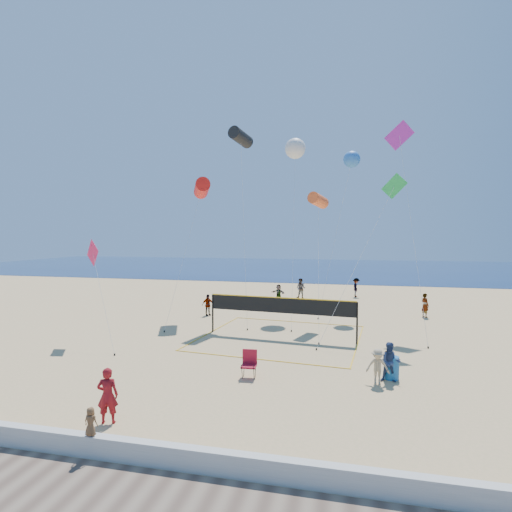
% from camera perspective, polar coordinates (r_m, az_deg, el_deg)
% --- Properties ---
extents(ground, '(120.00, 120.00, 0.00)m').
position_cam_1_polar(ground, '(14.41, -7.30, -21.68)').
color(ground, tan).
rests_on(ground, ground).
extents(ocean, '(140.00, 50.00, 0.03)m').
position_cam_1_polar(ocean, '(74.66, 9.35, -1.65)').
color(ocean, '#10244D').
rests_on(ocean, ground).
extents(seawall, '(32.00, 0.30, 0.60)m').
position_cam_1_polar(seawall, '(11.81, -12.90, -26.00)').
color(seawall, silver).
rests_on(seawall, ground).
extents(woman, '(0.76, 0.62, 1.80)m').
position_cam_1_polar(woman, '(14.29, -20.44, -18.16)').
color(woman, maroon).
rests_on(woman, ground).
extents(toddler, '(0.38, 0.25, 0.78)m').
position_cam_1_polar(toddler, '(12.47, -22.55, -21.00)').
color(toddler, brown).
rests_on(toddler, seawall).
extents(bystander_a, '(0.79, 0.62, 1.63)m').
position_cam_1_polar(bystander_a, '(17.77, 18.68, -14.17)').
color(bystander_a, navy).
rests_on(bystander_a, ground).
extents(bystander_b, '(0.92, 0.53, 1.43)m').
position_cam_1_polar(bystander_b, '(17.41, 16.99, -14.85)').
color(bystander_b, tan).
rests_on(bystander_b, ground).
extents(far_person_0, '(0.93, 0.92, 1.58)m').
position_cam_1_polar(far_person_0, '(30.29, -6.92, -6.95)').
color(far_person_0, gray).
rests_on(far_person_0, ground).
extents(far_person_1, '(1.51, 1.02, 1.57)m').
position_cam_1_polar(far_person_1, '(36.21, 3.24, -5.31)').
color(far_person_1, gray).
rests_on(far_person_1, ground).
extents(far_person_2, '(0.71, 0.77, 1.76)m').
position_cam_1_polar(far_person_2, '(31.90, 23.00, -6.50)').
color(far_person_2, gray).
rests_on(far_person_2, ground).
extents(far_person_3, '(1.06, 0.91, 1.88)m').
position_cam_1_polar(far_person_3, '(38.33, 6.44, -4.62)').
color(far_person_3, gray).
rests_on(far_person_3, ground).
extents(far_person_4, '(0.73, 1.21, 1.84)m').
position_cam_1_polar(far_person_4, '(40.13, 14.13, -4.38)').
color(far_person_4, gray).
rests_on(far_person_4, ground).
extents(camp_chair, '(0.66, 0.80, 1.28)m').
position_cam_1_polar(camp_chair, '(17.44, -0.97, -14.89)').
color(camp_chair, maroon).
rests_on(camp_chair, ground).
extents(trash_barrel, '(0.76, 0.76, 0.94)m').
position_cam_1_polar(trash_barrel, '(18.23, 18.77, -14.86)').
color(trash_barrel, '#175C99').
rests_on(trash_barrel, ground).
extents(volleyball_net, '(9.77, 9.64, 2.39)m').
position_cam_1_polar(volleyball_net, '(23.60, 3.54, -7.70)').
color(volleyball_net, black).
rests_on(volleyball_net, ground).
extents(kite_0, '(2.04, 7.12, 10.20)m').
position_cam_1_polar(kite_0, '(30.37, -7.75, 9.57)').
color(kite_0, red).
rests_on(kite_0, ground).
extents(kite_1, '(2.42, 5.85, 13.84)m').
position_cam_1_polar(kite_1, '(30.67, -2.19, 16.56)').
color(kite_1, black).
rests_on(kite_1, ground).
extents(kite_2, '(1.41, 7.12, 8.95)m').
position_cam_1_polar(kite_2, '(28.08, 8.88, 7.84)').
color(kite_2, '#F45B26').
rests_on(kite_2, ground).
extents(kite_3, '(3.63, 3.03, 5.79)m').
position_cam_1_polar(kite_3, '(24.47, -22.19, -0.14)').
color(kite_3, '#DE1853').
rests_on(kite_3, ground).
extents(kite_4, '(4.88, 3.99, 9.59)m').
position_cam_1_polar(kite_4, '(24.42, 18.53, 8.11)').
color(kite_4, green).
rests_on(kite_4, ground).
extents(kite_5, '(2.01, 6.73, 13.79)m').
position_cam_1_polar(kite_5, '(29.47, 19.93, 14.91)').
color(kite_5, '#C428B1').
rests_on(kite_5, ground).
extents(kite_6, '(1.89, 8.67, 13.74)m').
position_cam_1_polar(kite_6, '(33.11, 5.63, 15.02)').
color(kite_6, silver).
rests_on(kite_6, ground).
extents(kite_7, '(3.00, 5.00, 12.66)m').
position_cam_1_polar(kite_7, '(33.30, 13.52, 13.27)').
color(kite_7, blue).
rests_on(kite_7, ground).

